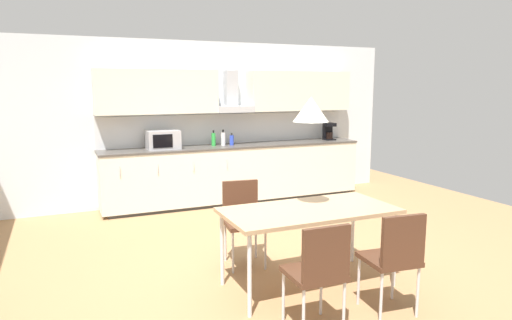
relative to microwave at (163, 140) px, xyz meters
The scene contains 15 objects.
ground_plane 2.88m from the microwave, 82.96° to the right, with size 9.36×8.86×0.02m, color #9E754C.
wall_back 0.53m from the microwave, 46.78° to the left, with size 7.49×0.10×2.56m, color silver.
kitchen_counter 1.32m from the microwave, ahead, with size 4.26×0.62×0.92m.
backsplash_tile 1.21m from the microwave, 13.74° to the left, with size 4.24×0.02×0.48m, color silver.
upper_wall_cabinets 1.38m from the microwave, ahead, with size 4.24×0.40×0.66m.
microwave is the anchor object (origin of this frame).
coffee_maker 2.93m from the microwave, ahead, with size 0.18×0.19×0.30m.
bottle_green 0.81m from the microwave, ahead, with size 0.07×0.07×0.25m.
bottle_blue 1.11m from the microwave, ahead, with size 0.07×0.07×0.19m.
bottle_white 0.97m from the microwave, ahead, with size 0.07×0.07×0.25m.
dining_table 3.34m from the microwave, 79.02° to the right, with size 1.59×0.78×0.74m.
chair_near_left 4.08m from the microwave, 86.13° to the right, with size 0.41×0.41×0.87m.
chair_far_left 2.56m from the microwave, 83.46° to the right, with size 0.44×0.44×0.87m.
chair_near_right 4.19m from the microwave, 76.32° to the right, with size 0.44×0.44×0.87m.
pendant_lamp 3.37m from the microwave, 79.02° to the right, with size 0.32×0.32×0.22m, color silver.
Camera 1 is at (-1.76, -4.13, 1.85)m, focal length 32.00 mm.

